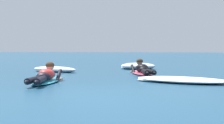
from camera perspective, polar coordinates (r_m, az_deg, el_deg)
ground_plane at (r=16.31m, az=7.11°, el=-0.82°), size 120.00×120.00×0.00m
surfer_near at (r=8.98m, az=-10.32°, el=-2.34°), size 0.85×2.49×0.55m
surfer_far at (r=11.73m, az=4.79°, el=-1.26°), size 1.16×2.48×0.55m
drifting_surfboard at (r=15.15m, az=-8.42°, el=-0.92°), size 1.97×2.00×0.16m
whitewater_front at (r=13.06m, az=-8.94°, el=-1.14°), size 1.95×1.16×0.20m
whitewater_mid_left at (r=9.15m, az=10.82°, el=-2.74°), size 2.63×1.91×0.13m
whitewater_back at (r=14.73m, az=4.08°, el=-0.65°), size 1.63×1.45×0.26m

